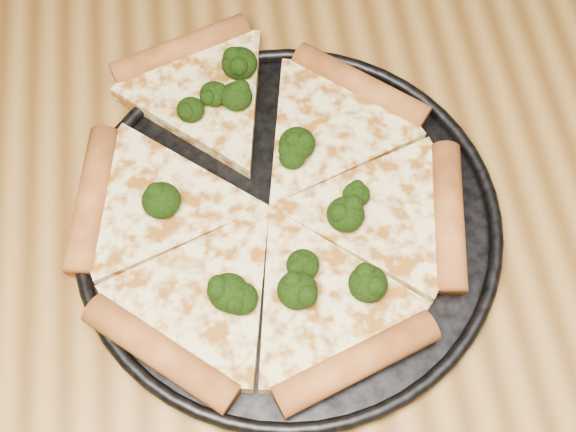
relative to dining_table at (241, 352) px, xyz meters
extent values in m
cube|color=olive|center=(0.00, 0.00, 0.07)|extent=(1.20, 0.90, 0.04)
cube|color=brown|center=(0.54, 0.39, -0.30)|extent=(0.06, 0.06, 0.71)
cylinder|color=black|center=(0.05, 0.08, 0.09)|extent=(0.36, 0.36, 0.01)
torus|color=black|center=(0.05, 0.08, 0.10)|extent=(0.37, 0.37, 0.01)
cylinder|color=#C77331|center=(0.14, 0.21, 0.11)|extent=(0.12, 0.11, 0.03)
cylinder|color=#C77331|center=(-0.02, 0.27, 0.11)|extent=(0.14, 0.07, 0.03)
cylinder|color=#C77331|center=(-0.11, 0.12, 0.11)|extent=(0.05, 0.14, 0.03)
cylinder|color=#C77331|center=(-0.06, -0.03, 0.11)|extent=(0.12, 0.11, 0.03)
cylinder|color=#C77331|center=(0.09, -0.05, 0.11)|extent=(0.14, 0.07, 0.03)
cylinder|color=#C77331|center=(0.19, 0.06, 0.11)|extent=(0.05, 0.14, 0.03)
ellipsoid|color=black|center=(0.11, 0.00, 0.12)|extent=(0.03, 0.03, 0.02)
ellipsoid|color=black|center=(-0.02, 0.19, 0.12)|extent=(0.03, 0.03, 0.02)
ellipsoid|color=black|center=(0.07, 0.14, 0.12)|extent=(0.03, 0.03, 0.02)
ellipsoid|color=black|center=(0.00, 0.01, 0.12)|extent=(0.03, 0.03, 0.02)
ellipsoid|color=black|center=(0.11, 0.09, 0.12)|extent=(0.02, 0.02, 0.02)
ellipsoid|color=black|center=(0.00, 0.21, 0.12)|extent=(0.03, 0.03, 0.02)
ellipsoid|color=black|center=(0.05, 0.01, 0.12)|extent=(0.03, 0.03, 0.02)
ellipsoid|color=black|center=(0.07, 0.13, 0.12)|extent=(0.02, 0.02, 0.02)
ellipsoid|color=black|center=(0.02, 0.20, 0.12)|extent=(0.03, 0.03, 0.02)
ellipsoid|color=black|center=(0.10, 0.07, 0.12)|extent=(0.03, 0.03, 0.02)
ellipsoid|color=black|center=(0.03, 0.24, 0.12)|extent=(0.03, 0.03, 0.03)
ellipsoid|color=black|center=(0.00, 0.01, 0.12)|extent=(0.03, 0.03, 0.02)
ellipsoid|color=black|center=(-0.05, 0.10, 0.12)|extent=(0.03, 0.03, 0.03)
ellipsoid|color=black|center=(0.06, 0.03, 0.12)|extent=(0.03, 0.03, 0.02)
ellipsoid|color=black|center=(0.01, 0.01, 0.12)|extent=(0.03, 0.03, 0.02)
camera|label=1|loc=(0.02, -0.21, 0.69)|focal=47.38mm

